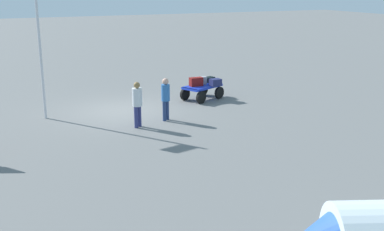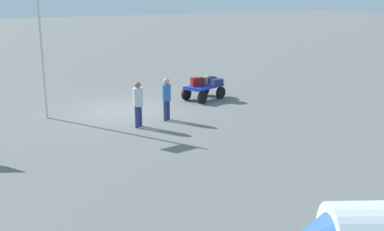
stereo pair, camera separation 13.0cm
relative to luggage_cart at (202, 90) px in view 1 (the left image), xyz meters
The scene contains 9 objects.
ground_plane 4.02m from the luggage_cart, ahead, with size 120.00×120.00×0.00m, color slate.
luggage_cart is the anchor object (origin of this frame).
suitcase_grey 0.91m from the luggage_cart, 138.28° to the right, with size 0.57×0.46×0.24m.
suitcase_olive 0.72m from the luggage_cart, 147.03° to the left, with size 0.51×0.43×0.32m.
suitcase_tan 0.47m from the luggage_cart, 103.78° to the right, with size 0.51×0.33×0.35m.
suitcase_maroon 0.50m from the luggage_cart, ahead, with size 0.60×0.33×0.39m.
worker_lead 3.83m from the luggage_cart, 42.73° to the left, with size 0.46×0.46×1.68m.
worker_trailing 5.11m from the luggage_cart, 36.47° to the left, with size 0.50×0.50×1.73m.
flagpole 7.69m from the luggage_cart, ahead, with size 1.01×0.24×5.52m.
Camera 1 is at (5.26, 19.03, 5.20)m, focal length 44.58 mm.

